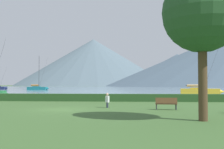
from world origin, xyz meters
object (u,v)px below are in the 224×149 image
person_seated_viewer (107,100)px  park_tree (205,8)px  park_bench_near_path (166,103)px  sailboat_slip_5 (38,88)px  sailboat_slip_1 (200,91)px

person_seated_viewer → park_tree: 11.62m
park_bench_near_path → person_seated_viewer: person_seated_viewer is taller
sailboat_slip_5 → person_seated_viewer: sailboat_slip_5 is taller
sailboat_slip_1 → park_bench_near_path: 35.38m
park_bench_near_path → park_tree: (1.38, -6.60, 5.66)m
park_tree → sailboat_slip_1: bearing=77.4°
sailboat_slip_5 → person_seated_viewer: bearing=-63.6°
sailboat_slip_5 → park_bench_near_path: sailboat_slip_5 is taller
sailboat_slip_5 → person_seated_viewer: 79.96m
park_bench_near_path → park_tree: bearing=-76.2°
sailboat_slip_1 → park_tree: size_ratio=1.25×
sailboat_slip_1 → sailboat_slip_5: (-47.38, 40.94, -0.02)m
sailboat_slip_1 → person_seated_viewer: 35.67m
sailboat_slip_5 → park_tree: (38.35, -81.35, 5.51)m
sailboat_slip_5 → park_bench_near_path: (36.97, -74.75, -0.15)m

